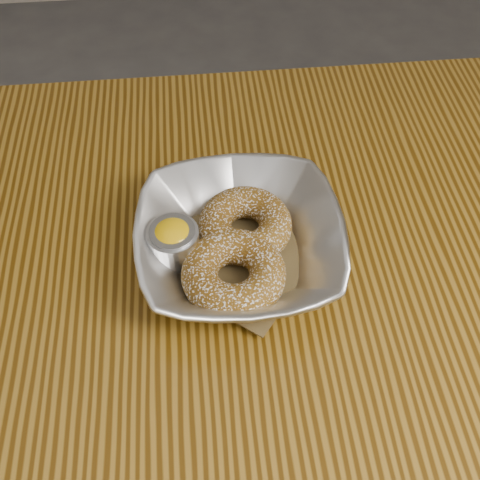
{
  "coord_description": "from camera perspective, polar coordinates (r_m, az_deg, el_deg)",
  "views": [
    {
      "loc": [
        -0.1,
        -0.27,
        1.23
      ],
      "look_at": [
        -0.07,
        0.08,
        0.78
      ],
      "focal_mm": 42.0,
      "sensor_mm": 36.0,
      "label": 1
    }
  ],
  "objects": [
    {
      "name": "parchment",
      "position": [
        0.59,
        0.0,
        -1.25
      ],
      "size": [
        0.2,
        0.2,
        0.0
      ],
      "primitive_type": "cube",
      "rotation": [
        0.0,
        0.0,
        0.9
      ],
      "color": "brown",
      "rests_on": "table"
    },
    {
      "name": "donut_back",
      "position": [
        0.59,
        0.53,
        1.55
      ],
      "size": [
        0.11,
        0.11,
        0.03
      ],
      "primitive_type": "torus",
      "rotation": [
        0.0,
        0.0,
        0.08
      ],
      "color": "brown",
      "rests_on": "parchment"
    },
    {
      "name": "serving_bowl",
      "position": [
        0.58,
        0.0,
        -0.24
      ],
      "size": [
        0.21,
        0.21,
        0.05
      ],
      "primitive_type": "imported",
      "color": "silver",
      "rests_on": "table"
    },
    {
      "name": "ramekin",
      "position": [
        0.57,
        -6.75,
        -0.24
      ],
      "size": [
        0.05,
        0.05,
        0.05
      ],
      "color": "silver",
      "rests_on": "table"
    },
    {
      "name": "donut_front",
      "position": [
        0.55,
        -0.66,
        -3.43
      ],
      "size": [
        0.13,
        0.13,
        0.04
      ],
      "primitive_type": "torus",
      "rotation": [
        0.0,
        0.0,
        0.3
      ],
      "color": "brown",
      "rests_on": "parchment"
    },
    {
      "name": "table",
      "position": [
        0.65,
        6.65,
        -11.9
      ],
      "size": [
        1.2,
        0.8,
        0.75
      ],
      "color": "brown",
      "rests_on": "ground_plane"
    }
  ]
}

